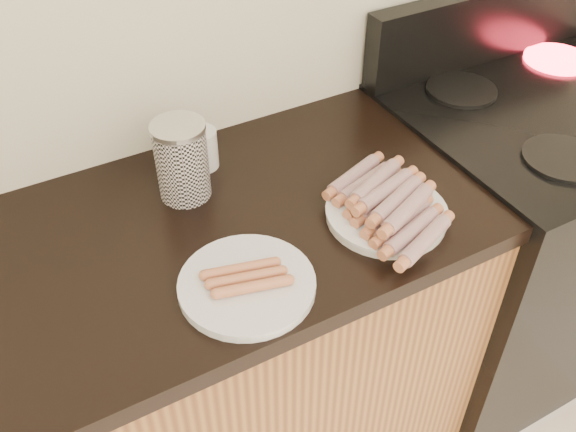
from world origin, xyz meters
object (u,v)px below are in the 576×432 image
canister (182,160)px  mug (201,149)px  stove (516,238)px  main_plate (386,215)px  side_plate (247,285)px

canister → mug: canister is taller
stove → canister: (-0.94, 0.14, 0.53)m
main_plate → mug: size_ratio=2.69×
side_plate → canister: 0.31m
side_plate → canister: size_ratio=1.45×
main_plate → side_plate: (-0.33, -0.04, 0.00)m
stove → canister: bearing=171.6°
mug → stove: bearing=-13.7°
main_plate → mug: mug is taller
main_plate → canister: 0.43m
main_plate → canister: canister is taller
main_plate → mug: bearing=126.4°
stove → main_plate: main_plate is taller
canister → main_plate: bearing=-39.7°
stove → side_plate: 1.06m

